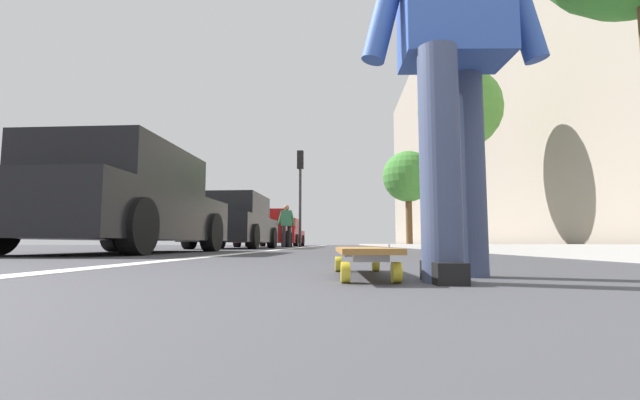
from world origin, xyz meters
The scene contains 14 objects.
ground_plane centered at (10.00, 0.00, 0.00)m, with size 80.00×80.00×0.00m, color #38383D.
lane_stripe_white centered at (20.00, 1.31, 0.00)m, with size 52.00×0.16×0.01m, color silver.
sidewalk_curb centered at (18.00, -3.61, 0.06)m, with size 52.00×3.20×0.12m, color #9E9B93.
building_facade centered at (22.00, -6.07, 6.56)m, with size 40.00×1.20×13.12m, color gray.
skateboard centered at (1.11, -0.10, 0.09)m, with size 0.85×0.23×0.11m.
skater_person centered at (0.96, -0.45, 0.94)m, with size 0.47×0.72×1.64m.
parked_car_near centered at (5.40, 3.07, 0.72)m, with size 4.25×2.01×1.49m.
parked_car_mid centered at (11.34, 2.91, 0.70)m, with size 4.13×1.94×1.48m.
parked_car_far centered at (17.03, 3.02, 0.71)m, with size 4.25×2.16×1.47m.
parked_car_end centered at (23.41, 3.09, 0.71)m, with size 4.40×2.10×1.48m.
traffic_light centered at (18.38, 1.71, 2.94)m, with size 0.33×0.28×4.25m.
street_tree_mid centered at (10.74, -3.21, 3.66)m, with size 2.20×2.20×4.80m.
street_tree_far centered at (19.48, -3.21, 3.21)m, with size 2.36×2.36×4.43m.
pedestrian_distant centered at (15.06, 1.91, 0.88)m, with size 0.43×0.67×1.54m.
Camera 1 is at (-0.66, -0.01, 0.13)m, focal length 24.46 mm.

